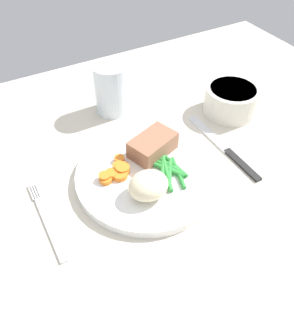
{
  "coord_description": "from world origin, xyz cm",
  "views": [
    {
      "loc": [
        -18.65,
        -33.19,
        44.94
      ],
      "look_at": [
        0.5,
        1.36,
        4.6
      ],
      "focal_mm": 36.0,
      "sensor_mm": 36.0,
      "label": 1
    }
  ],
  "objects": [
    {
      "name": "salad_bowl",
      "position": [
        25.2,
        9.92,
        5.23
      ],
      "size": [
        11.02,
        11.02,
        5.73
      ],
      "color": "silver",
      "rests_on": "dining_table"
    },
    {
      "name": "green_beans",
      "position": [
        3.84,
        -0.19,
        4.01
      ],
      "size": [
        5.3,
        9.3,
        0.89
      ],
      "color": "#2D8C38",
      "rests_on": "dinner_plate"
    },
    {
      "name": "dining_table",
      "position": [
        0.0,
        0.0,
        1.0
      ],
      "size": [
        120.0,
        90.0,
        2.0
      ],
      "color": "beige",
      "rests_on": "ground"
    },
    {
      "name": "meat_portion",
      "position": [
        3.8,
        5.21,
        5.29
      ],
      "size": [
        9.52,
        7.58,
        3.38
      ],
      "primitive_type": "cube",
      "rotation": [
        0.0,
        0.0,
        0.33
      ],
      "color": "#936047",
      "rests_on": "dinner_plate"
    },
    {
      "name": "water_glass",
      "position": [
        3.84,
        22.43,
        6.42
      ],
      "size": [
        6.93,
        6.93,
        10.42
      ],
      "color": "silver",
      "rests_on": "dining_table"
    },
    {
      "name": "dinner_plate",
      "position": [
        0.5,
        1.36,
        2.8
      ],
      "size": [
        24.43,
        24.43,
        1.6
      ],
      "primitive_type": "cylinder",
      "color": "white",
      "rests_on": "dining_table"
    },
    {
      "name": "fork",
      "position": [
        -17.42,
        1.1,
        2.2
      ],
      "size": [
        1.44,
        16.6,
        0.4
      ],
      "rotation": [
        0.0,
        0.0,
        -0.03
      ],
      "color": "silver",
      "rests_on": "dining_table"
    },
    {
      "name": "carrot_slices",
      "position": [
        -4.24,
        3.53,
        4.12
      ],
      "size": [
        6.04,
        5.65,
        1.27
      ],
      "color": "orange",
      "rests_on": "dinner_plate"
    },
    {
      "name": "knife",
      "position": [
        17.0,
        1.07,
        2.2
      ],
      "size": [
        1.7,
        20.5,
        0.64
      ],
      "rotation": [
        0.0,
        0.0,
        0.02
      ],
      "color": "black",
      "rests_on": "dining_table"
    },
    {
      "name": "mashed_potatoes",
      "position": [
        -1.7,
        -3.04,
        5.74
      ],
      "size": [
        6.45,
        5.52,
        4.27
      ],
      "primitive_type": "ellipsoid",
      "color": "beige",
      "rests_on": "dinner_plate"
    }
  ]
}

